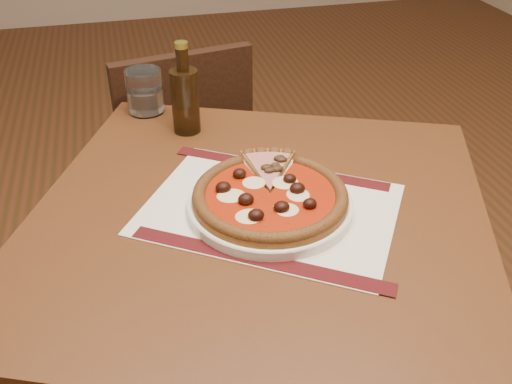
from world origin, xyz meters
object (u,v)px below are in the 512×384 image
chair_far (180,155)px  water_glass (145,91)px  plate (270,204)px  table (259,256)px  pizza (270,195)px  bottle (185,98)px

chair_far → water_glass: water_glass is taller
chair_far → plate: 0.78m
table → water_glass: water_glass is taller
table → pizza: (0.02, 0.00, 0.13)m
plate → pizza: 0.02m
table → plate: size_ratio=3.59×
chair_far → bottle: 0.53m
table → plate: (0.02, 0.00, 0.11)m
table → chair_far: chair_far is taller
water_glass → pizza: bearing=-68.7°
pizza → water_glass: 0.49m
chair_far → plate: size_ratio=2.80×
bottle → table: bearing=-77.2°
table → bottle: bottle is taller
pizza → water_glass: water_glass is taller
plate → bottle: 0.36m
chair_far → water_glass: 0.44m
pizza → water_glass: size_ratio=2.69×
pizza → plate: bearing=81.1°
plate → water_glass: water_glass is taller
plate → chair_far: bearing=96.6°
plate → pizza: bearing=-98.9°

